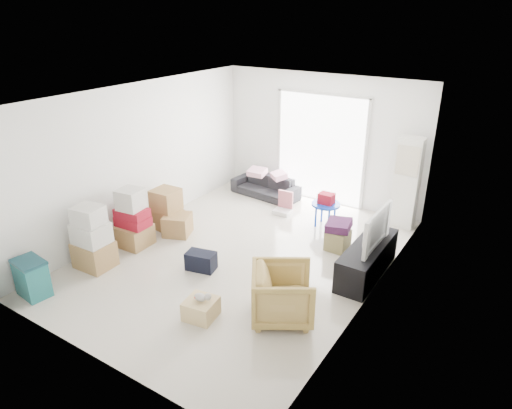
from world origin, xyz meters
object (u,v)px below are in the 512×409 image
Objects in this scene: tv_console at (367,259)px; kids_table at (326,203)px; television at (369,241)px; sofa at (265,183)px; storage_bins at (32,278)px; ottoman at (338,240)px; wood_crate at (201,309)px; armchair at (283,292)px; ac_tower at (407,183)px.

tv_console is 1.81m from kids_table.
television reaches higher than sofa.
kids_table reaches higher than storage_bins.
storage_bins is 4.87m from ottoman.
tv_console is 2.73m from wood_crate.
storage_bins is at bearing 129.88° from television.
armchair is 3.65m from storage_bins.
kids_table is (2.61, 4.43, 0.19)m from storage_bins.
television is at bearing -50.80° from armchair.
ac_tower is at bearing 33.52° from kids_table.
television is 1.78m from armchair.
ottoman is at bearing 49.09° from storage_bins.
sofa is at bearing 147.85° from tv_console.
ac_tower reaches higher than kids_table.
armchair is 3.02m from kids_table.
armchair is at bearing -86.41° from ottoman.
ottoman is (2.35, -1.42, -0.12)m from sofa.
ac_tower is at bearing 67.24° from ottoman.
armchair is 1.14m from wood_crate.
ac_tower reaches higher than storage_bins.
armchair reaches higher than sofa.
sofa is at bearing 110.32° from wood_crate.
wood_crate is at bearing -106.04° from ottoman.
storage_bins is at bearing -120.50° from kids_table.
storage_bins is (-3.33, -1.50, -0.12)m from armchair.
television reaches higher than tv_console.
wood_crate is (1.55, -4.19, -0.17)m from sofa.
ottoman is at bearing 144.73° from tv_console.
tv_console is at bearing 39.20° from storage_bins.
television is at bearing -88.62° from ac_tower.
ac_tower is 1.68× the size of television.
television is (0.05, -2.07, -0.28)m from ac_tower.
ac_tower reaches higher than tv_console.
ac_tower is at bearing -39.91° from armchair.
armchair reaches higher than wood_crate.
television is 1.56× the size of kids_table.
tv_console reaches higher than wood_crate.
ac_tower reaches higher than ottoman.
armchair is at bearing -49.36° from sofa.
ac_tower is 2.16m from tv_console.
tv_console is at bearing -88.62° from ac_tower.
storage_bins is 1.42× the size of wood_crate.
ac_tower is 4.84× the size of ottoman.
tv_console is at bearing -35.27° from ottoman.
ottoman is at bearing -28.39° from armchair.
ottoman is at bearing 73.96° from wood_crate.
ottoman is at bearing -112.76° from ac_tower.
ottoman is at bearing 55.41° from television.
television is at bearing -44.06° from kids_table.
tv_console is 1.50× the size of television.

